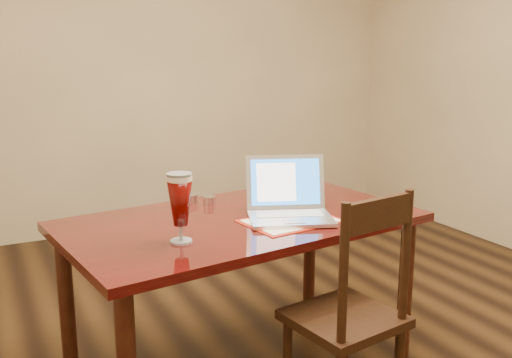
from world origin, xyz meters
name	(u,v)px	position (x,y,z in m)	size (l,w,h in m)	color
dining_table	(242,234)	(-0.27, 0.11, 0.65)	(1.66, 1.08, 1.01)	#4B0A0A
dining_chair	(350,314)	(-0.05, -0.42, 0.45)	(0.46, 0.44, 0.95)	black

